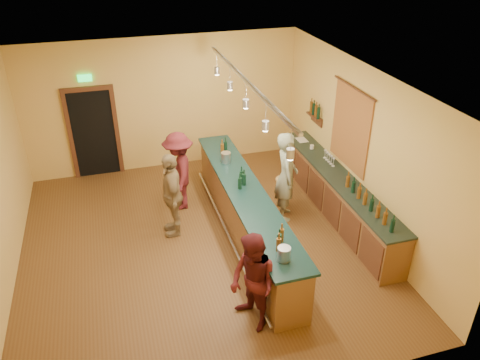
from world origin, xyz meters
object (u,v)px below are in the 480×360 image
object	(u,v)px
bar_stool	(283,185)
bartender	(286,176)
tasting_bar	(245,210)
customer_a	(253,283)
customer_b	(172,194)
customer_c	(179,171)
back_counter	(337,195)

from	to	relation	value
bar_stool	bartender	bearing A→B (deg)	-104.11
tasting_bar	bar_stool	size ratio (longest dim) A/B	7.30
tasting_bar	customer_a	distance (m)	2.27
customer_a	bar_stool	size ratio (longest dim) A/B	2.32
customer_b	bar_stool	xyz separation A→B (m)	(2.39, 0.24, -0.31)
customer_a	customer_c	size ratio (longest dim) A/B	0.95
back_counter	customer_b	world-z (taller)	customer_b
back_counter	tasting_bar	world-z (taller)	tasting_bar
tasting_bar	customer_c	distance (m)	1.78
back_counter	customer_c	xyz separation A→B (m)	(-3.03, 1.27, 0.37)
bar_stool	customer_c	bearing A→B (deg)	162.41
customer_a	customer_c	distance (m)	3.67
customer_a	tasting_bar	bearing A→B (deg)	147.79
customer_a	customer_c	world-z (taller)	customer_c
customer_b	customer_c	world-z (taller)	customer_b
tasting_bar	bar_stool	bearing A→B (deg)	35.92
tasting_bar	customer_b	xyz separation A→B (m)	(-1.30, 0.55, 0.25)
bartender	customer_c	bearing A→B (deg)	80.54
customer_c	bar_stool	bearing A→B (deg)	81.39
back_counter	customer_a	bearing A→B (deg)	-137.41
tasting_bar	bar_stool	xyz separation A→B (m)	(1.09, 0.79, -0.05)
back_counter	bartender	xyz separation A→B (m)	(-1.03, 0.27, 0.46)
back_counter	customer_b	bearing A→B (deg)	173.68
customer_a	customer_b	distance (m)	2.84
back_counter	bartender	distance (m)	1.16
back_counter	bartender	world-z (taller)	bartender
customer_c	bar_stool	world-z (taller)	customer_c
customer_b	customer_a	bearing A→B (deg)	18.77
customer_c	tasting_bar	bearing A→B (deg)	43.50
tasting_bar	customer_c	world-z (taller)	customer_c
customer_c	customer_a	bearing A→B (deg)	15.92
bartender	customer_a	xyz separation A→B (m)	(-1.56, -2.65, -0.13)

